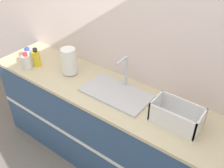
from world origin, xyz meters
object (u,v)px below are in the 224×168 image
object	(u,v)px
sink	(117,92)
bottle_yellow	(36,58)
dish_rack	(176,117)
bottle_white_spray	(27,61)
paper_towel_roll	(69,61)
bottle_clear	(28,55)

from	to	relation	value
sink	bottle_yellow	world-z (taller)	sink
sink	dish_rack	bearing A→B (deg)	-3.37
sink	bottle_white_spray	size ratio (longest dim) A/B	3.46
paper_towel_roll	bottle_clear	world-z (taller)	paper_towel_roll
bottle_clear	dish_rack	bearing A→B (deg)	1.85
dish_rack	bottle_yellow	xyz separation A→B (m)	(-1.47, -0.06, 0.02)
dish_rack	bottle_clear	size ratio (longest dim) A/B	2.51
bottle_clear	bottle_yellow	bearing A→B (deg)	-3.83
bottle_clear	bottle_yellow	world-z (taller)	bottle_yellow
bottle_yellow	sink	bearing A→B (deg)	5.96
paper_towel_roll	bottle_clear	distance (m)	0.52
bottle_white_spray	bottle_clear	distance (m)	0.15
sink	bottle_yellow	bearing A→B (deg)	-174.04
sink	dish_rack	distance (m)	0.57
sink	dish_rack	xyz separation A→B (m)	(0.56, -0.03, 0.04)
bottle_white_spray	bottle_clear	world-z (taller)	bottle_white_spray
dish_rack	bottle_white_spray	world-z (taller)	bottle_white_spray
sink	bottle_clear	bearing A→B (deg)	-175.38
dish_rack	bottle_white_spray	distance (m)	1.52
dish_rack	bottle_yellow	distance (m)	1.48
dish_rack	bottle_clear	distance (m)	1.62
bottle_white_spray	bottle_yellow	size ratio (longest dim) A/B	0.90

